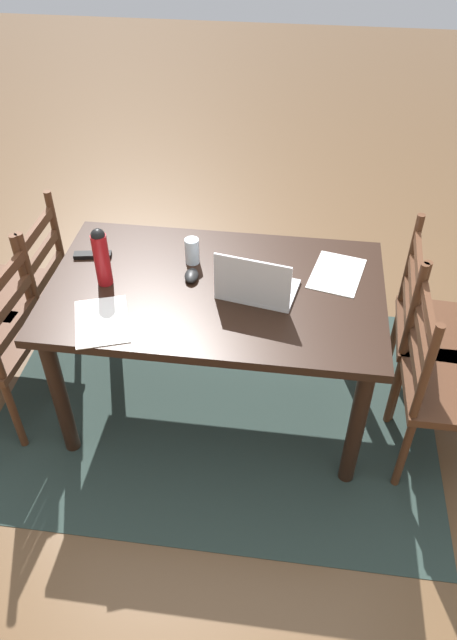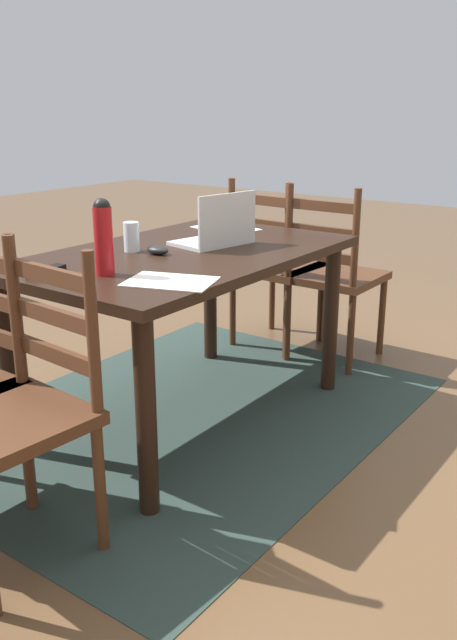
% 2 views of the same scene
% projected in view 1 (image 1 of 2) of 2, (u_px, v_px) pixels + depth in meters
% --- Properties ---
extents(ground_plane, '(14.00, 14.00, 0.00)m').
position_uv_depth(ground_plane, '(218.00, 403.00, 3.06)').
color(ground_plane, brown).
extents(area_rug, '(2.16, 1.61, 0.01)m').
position_uv_depth(area_rug, '(218.00, 402.00, 3.06)').
color(area_rug, '#283833').
rests_on(area_rug, ground).
extents(dining_table, '(1.45, 0.88, 0.75)m').
position_uv_depth(dining_table, '(216.00, 305.00, 2.63)').
color(dining_table, black).
rests_on(dining_table, ground).
extents(chair_left_far, '(0.44, 0.44, 0.95)m').
position_uv_depth(chair_left_far, '(447.00, 385.00, 2.52)').
color(chair_left_far, '#4C2B19').
rests_on(chair_left_far, ground).
extents(chair_right_near, '(0.45, 0.45, 0.95)m').
position_uv_depth(chair_right_near, '(22.00, 295.00, 2.99)').
color(chair_right_near, '#4C2B19').
rests_on(chair_right_near, ground).
extents(chair_left_near, '(0.47, 0.47, 0.95)m').
position_uv_depth(chair_left_near, '(436.00, 330.00, 2.79)').
color(chair_left_near, '#4C2B19').
rests_on(chair_left_near, ground).
extents(laptop, '(0.36, 0.28, 0.23)m').
position_uv_depth(laptop, '(256.00, 286.00, 2.48)').
color(laptop, silver).
rests_on(laptop, dining_table).
extents(water_bottle, '(0.07, 0.07, 0.27)m').
position_uv_depth(water_bottle, '(101.00, 256.00, 2.50)').
color(water_bottle, '#A81419').
rests_on(water_bottle, dining_table).
extents(drinking_glass, '(0.06, 0.06, 0.12)m').
position_uv_depth(drinking_glass, '(192.00, 251.00, 2.66)').
color(drinking_glass, silver).
rests_on(drinking_glass, dining_table).
extents(computer_mouse, '(0.07, 0.10, 0.03)m').
position_uv_depth(computer_mouse, '(192.00, 276.00, 2.60)').
color(computer_mouse, black).
rests_on(computer_mouse, dining_table).
extents(tv_remote, '(0.18, 0.07, 0.02)m').
position_uv_depth(tv_remote, '(93.00, 255.00, 2.73)').
color(tv_remote, black).
rests_on(tv_remote, dining_table).
extents(paper_stack_left, '(0.30, 0.35, 0.00)m').
position_uv_depth(paper_stack_left, '(102.00, 321.00, 2.39)').
color(paper_stack_left, white).
rests_on(paper_stack_left, dining_table).
extents(paper_stack_right, '(0.27, 0.34, 0.00)m').
position_uv_depth(paper_stack_right, '(337.00, 273.00, 2.63)').
color(paper_stack_right, white).
rests_on(paper_stack_right, dining_table).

